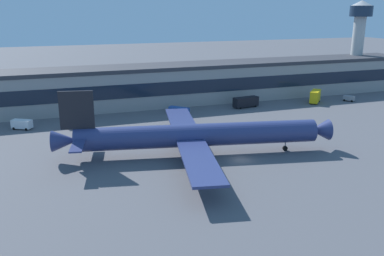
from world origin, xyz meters
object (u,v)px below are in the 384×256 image
airliner (194,135)px  belt_loader (179,110)px  baggage_tug (349,98)px  catering_truck (315,96)px  crew_van (22,124)px  control_tower (359,34)px  pushback_tractor (75,123)px  fuel_truck (245,102)px

airliner → belt_loader: 37.38m
baggage_tug → belt_loader: 60.54m
belt_loader → catering_truck: size_ratio=0.88×
belt_loader → crew_van: (-44.09, -2.39, 0.31)m
control_tower → catering_truck: bearing=-149.4°
pushback_tractor → catering_truck: catering_truck is taller
baggage_tug → catering_truck: (-12.56, 1.71, 1.21)m
catering_truck → fuel_truck: 25.28m
belt_loader → fuel_truck: size_ratio=0.70×
pushback_tractor → baggage_tug: baggage_tug is taller
catering_truck → fuel_truck: catering_truck is taller
crew_van → fuel_truck: bearing=2.4°
control_tower → crew_van: 126.50m
control_tower → pushback_tractor: size_ratio=6.44×
control_tower → pushback_tractor: 114.19m
baggage_tug → crew_van: crew_van is taller
pushback_tractor → fuel_truck: 53.83m
airliner → crew_van: 49.51m
pushback_tractor → crew_van: bearing=168.5°
crew_van → baggage_tug: bearing=-0.4°
control_tower → pushback_tractor: control_tower is taller
airliner → crew_van: (-35.93, 33.93, -3.02)m
belt_loader → catering_truck: (47.89, -1.41, 1.14)m
belt_loader → fuel_truck: bearing=1.0°
airliner → catering_truck: (56.06, 34.91, -2.19)m
baggage_tug → crew_van: size_ratio=0.74×
crew_van → fuel_truck: size_ratio=0.64×
catering_truck → crew_van: bearing=-179.4°
control_tower → fuel_truck: (-56.68, -16.77, -19.03)m
airliner → baggage_tug: (68.62, 33.20, -3.39)m
belt_loader → catering_truck: catering_truck is taller
catering_truck → airliner: bearing=-148.1°
crew_van → belt_loader: bearing=3.1°
catering_truck → fuel_truck: bearing=175.9°
catering_truck → crew_van: catering_truck is taller
pushback_tractor → airliner: bearing=-54.0°
control_tower → catering_truck: control_tower is taller
pushback_tractor → crew_van: 13.50m
baggage_tug → fuel_truck: 37.95m
crew_van → fuel_truck: (66.77, 2.80, 0.42)m
baggage_tug → belt_loader: (-60.46, 3.12, 0.07)m
baggage_tug → catering_truck: catering_truck is taller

